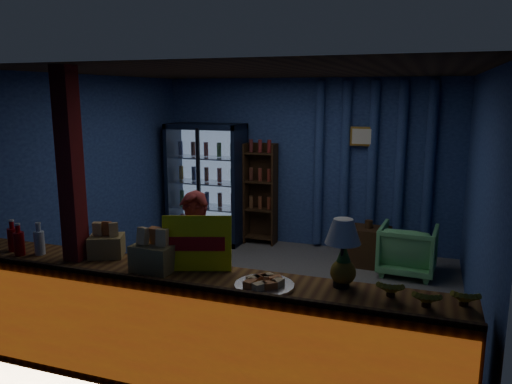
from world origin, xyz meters
TOP-DOWN VIEW (x-y plane):
  - ground at (0.00, 0.00)m, footprint 4.60×4.60m
  - room_walls at (0.00, 0.00)m, footprint 4.60×4.60m
  - counter at (0.00, -1.91)m, footprint 4.40×0.57m
  - support_post at (-1.05, -1.90)m, footprint 0.16×0.16m
  - beverage_cooler at (-1.55, 1.92)m, footprint 1.20×0.62m
  - bottle_shelf at (-0.70, 2.06)m, footprint 0.50×0.28m
  - curtain_folds at (1.00, 2.14)m, footprint 1.74×0.14m
  - framed_picture at (0.85, 2.10)m, footprint 0.36×0.04m
  - shopkeeper at (-0.23, -1.25)m, footprint 0.55×0.37m
  - green_chair at (1.60, 1.34)m, footprint 0.76×0.78m
  - side_table at (1.06, 1.51)m, footprint 0.61×0.46m
  - yellow_sign at (0.06, -1.79)m, footprint 0.57×0.29m
  - soda_bottles at (-1.60, -1.93)m, footprint 0.39×0.17m
  - snack_box_left at (-0.27, -1.90)m, footprint 0.35×0.29m
  - snack_box_centre at (-0.85, -1.74)m, footprint 0.36×0.34m
  - pastry_tray at (0.70, -1.96)m, footprint 0.45×0.45m
  - banana_bunches at (1.84, -1.89)m, footprint 0.70×0.28m
  - table_lamp at (1.23, -1.76)m, footprint 0.27×0.27m
  - pineapple at (1.24, -1.74)m, footprint 0.19×0.19m

SIDE VIEW (x-z plane):
  - ground at x=0.00m, z-range 0.00..0.00m
  - side_table at x=1.06m, z-range -0.05..0.59m
  - green_chair at x=1.60m, z-range 0.00..0.67m
  - counter at x=0.00m, z-range -0.02..0.97m
  - shopkeeper at x=-0.23m, z-range 0.00..1.48m
  - bottle_shelf at x=-0.70m, z-range -0.01..1.59m
  - beverage_cooler at x=-1.55m, z-range -0.02..1.88m
  - pastry_tray at x=0.70m, z-range 0.94..1.01m
  - banana_bunches at x=1.84m, z-range 0.95..1.10m
  - snack_box_centre at x=-0.85m, z-range 0.91..1.21m
  - soda_bottles at x=-1.60m, z-range 0.92..1.22m
  - snack_box_left at x=-0.27m, z-range 0.90..1.25m
  - pineapple at x=1.24m, z-range 0.92..1.25m
  - yellow_sign at x=0.06m, z-range 0.95..1.40m
  - support_post at x=-1.05m, z-range 0.00..2.60m
  - curtain_folds at x=1.00m, z-range 0.05..2.55m
  - table_lamp at x=1.23m, z-range 1.10..1.62m
  - room_walls at x=0.00m, z-range -0.73..3.87m
  - framed_picture at x=0.85m, z-range 1.61..1.89m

